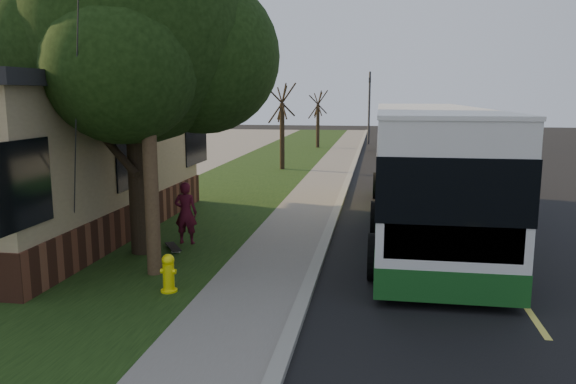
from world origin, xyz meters
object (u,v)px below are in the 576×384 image
object	(u,v)px
traffic_signal	(369,103)
utility_pole	(145,51)
bare_tree_near	(282,128)
dumpster	(81,185)
bare_tree_far	(318,120)
distant_car	(398,139)
skateboarder	(186,213)
skateboard_main	(173,247)
leafy_tree	(138,33)
transit_bus	(425,165)
fire_hydrant	(168,273)

from	to	relation	value
traffic_signal	utility_pole	bearing A→B (deg)	-96.58
bare_tree_near	utility_pole	bearing A→B (deg)	-89.34
bare_tree_near	dumpster	size ratio (longest dim) A/B	2.91
bare_tree_near	bare_tree_far	xyz separation A→B (m)	(0.50, 12.00, -0.15)
bare_tree_near	distant_car	distance (m)	12.22
skateboarder	skateboard_main	xyz separation A→B (m)	(-0.14, -0.61, -0.73)
skateboarder	distant_car	size ratio (longest dim) A/B	0.31
traffic_signal	dumpster	distance (m)	27.43
leafy_tree	bare_tree_near	distance (m)	15.66
dumpster	distant_car	size ratio (longest dim) A/B	0.30
transit_bus	skateboarder	bearing A→B (deg)	-155.33
bare_tree_near	skateboard_main	size ratio (longest dim) A/B	4.98
bare_tree_near	leafy_tree	bearing A→B (deg)	-92.50
skateboard_main	utility_pole	bearing A→B (deg)	-81.37
fire_hydrant	bare_tree_near	size ratio (longest dim) A/B	0.17
skateboard_main	leafy_tree	bearing A→B (deg)	-163.48
bare_tree_near	transit_bus	size ratio (longest dim) A/B	0.34
utility_pole	traffic_signal	xyz separation A→B (m)	(3.81, 33.01, -1.47)
skateboarder	dumpster	bearing A→B (deg)	-43.40
traffic_signal	dumpster	world-z (taller)	traffic_signal
fire_hydrant	utility_pole	distance (m)	4.37
bare_tree_far	leafy_tree	bearing A→B (deg)	-92.45
skateboarder	fire_hydrant	bearing A→B (deg)	102.03
bare_tree_far	distant_car	distance (m)	5.88
dumpster	fire_hydrant	bearing A→B (deg)	-52.40
transit_bus	dumpster	world-z (taller)	transit_bus
utility_pole	skateboarder	xyz separation A→B (m)	(-0.14, 2.43, -3.77)
fire_hydrant	bare_tree_far	xyz separation A→B (m)	(-0.40, 30.00, 1.57)
leafy_tree	skateboarder	size ratio (longest dim) A/B	4.94
leafy_tree	transit_bus	distance (m)	8.34
leafy_tree	transit_bus	bearing A→B (deg)	27.72
traffic_signal	skateboard_main	xyz separation A→B (m)	(-4.08, -31.18, -3.03)
leafy_tree	bare_tree_far	world-z (taller)	leafy_tree
bare_tree_near	traffic_signal	xyz separation A→B (m)	(4.00, 16.00, 1.01)
leafy_tree	transit_bus	xyz separation A→B (m)	(6.77, 3.56, -3.33)
skateboarder	dumpster	size ratio (longest dim) A/B	1.07
leafy_tree	dumpster	xyz separation A→B (m)	(-4.92, 5.78, -4.53)
leafy_tree	traffic_signal	xyz separation A→B (m)	(4.67, 31.35, -2.00)
fire_hydrant	leafy_tree	bearing A→B (deg)	120.67
leafy_tree	distant_car	distance (m)	27.09
fire_hydrant	utility_pole	size ratio (longest dim) A/B	0.08
dumpster	distant_car	distance (m)	23.24
bare_tree_far	skateboard_main	bearing A→B (deg)	-91.23
bare_tree_far	traffic_signal	distance (m)	5.44
utility_pole	traffic_signal	world-z (taller)	utility_pole
fire_hydrant	transit_bus	world-z (taller)	transit_bus
bare_tree_near	distant_car	size ratio (longest dim) A/B	0.86
distant_car	traffic_signal	bearing A→B (deg)	111.73
bare_tree_far	traffic_signal	xyz separation A→B (m)	(3.50, 4.00, 1.16)
bare_tree_near	bare_tree_far	distance (m)	12.01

